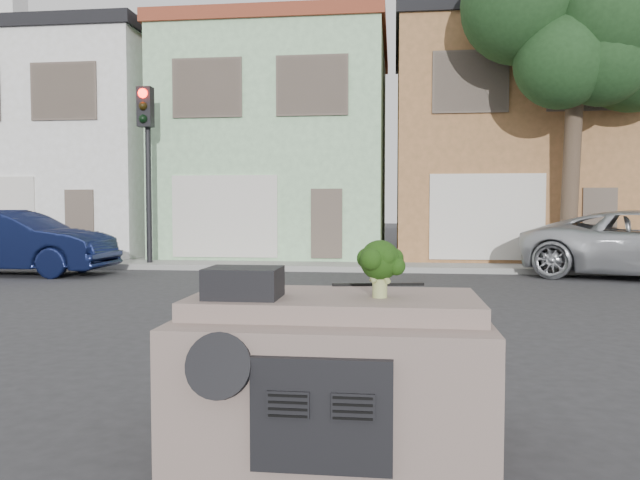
# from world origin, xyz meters

# --- Properties ---
(ground_plane) EXTENTS (120.00, 120.00, 0.00)m
(ground_plane) POSITION_xyz_m (0.00, 0.00, 0.00)
(ground_plane) COLOR #303033
(ground_plane) RESTS_ON ground
(sidewalk) EXTENTS (40.00, 3.00, 0.15)m
(sidewalk) POSITION_xyz_m (0.00, 10.50, 0.07)
(sidewalk) COLOR gray
(sidewalk) RESTS_ON ground
(townhouse_white) EXTENTS (7.20, 8.20, 7.55)m
(townhouse_white) POSITION_xyz_m (-11.00, 14.50, 3.77)
(townhouse_white) COLOR white
(townhouse_white) RESTS_ON ground
(townhouse_mint) EXTENTS (7.20, 8.20, 7.55)m
(townhouse_mint) POSITION_xyz_m (-3.50, 14.50, 3.77)
(townhouse_mint) COLOR #A0D19E
(townhouse_mint) RESTS_ON ground
(townhouse_tan) EXTENTS (7.20, 8.20, 7.55)m
(townhouse_tan) POSITION_xyz_m (4.00, 14.50, 3.77)
(townhouse_tan) COLOR #A16E41
(townhouse_tan) RESTS_ON ground
(navy_sedan) EXTENTS (5.04, 1.84, 1.65)m
(navy_sedan) POSITION_xyz_m (-9.21, 7.42, 0.00)
(navy_sedan) COLOR #0C1333
(navy_sedan) RESTS_ON ground
(traffic_signal) EXTENTS (0.40, 0.40, 5.10)m
(traffic_signal) POSITION_xyz_m (-6.50, 9.50, 2.55)
(traffic_signal) COLOR black
(traffic_signal) RESTS_ON ground
(tree_near) EXTENTS (4.40, 4.00, 8.50)m
(tree_near) POSITION_xyz_m (5.00, 9.80, 4.25)
(tree_near) COLOR #1B391A
(tree_near) RESTS_ON ground
(car_dashboard) EXTENTS (2.00, 1.80, 1.12)m
(car_dashboard) POSITION_xyz_m (0.00, -3.00, 0.56)
(car_dashboard) COLOR #7C6860
(car_dashboard) RESTS_ON ground
(instrument_hump) EXTENTS (0.48, 0.38, 0.20)m
(instrument_hump) POSITION_xyz_m (-0.58, -3.35, 1.22)
(instrument_hump) COLOR black
(instrument_hump) RESTS_ON car_dashboard
(wiper_arm) EXTENTS (0.69, 0.15, 0.02)m
(wiper_arm) POSITION_xyz_m (0.28, -2.62, 1.13)
(wiper_arm) COLOR black
(wiper_arm) RESTS_ON car_dashboard
(broccoli) EXTENTS (0.40, 0.40, 0.39)m
(broccoli) POSITION_xyz_m (0.31, -3.23, 1.31)
(broccoli) COLOR black
(broccoli) RESTS_ON car_dashboard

